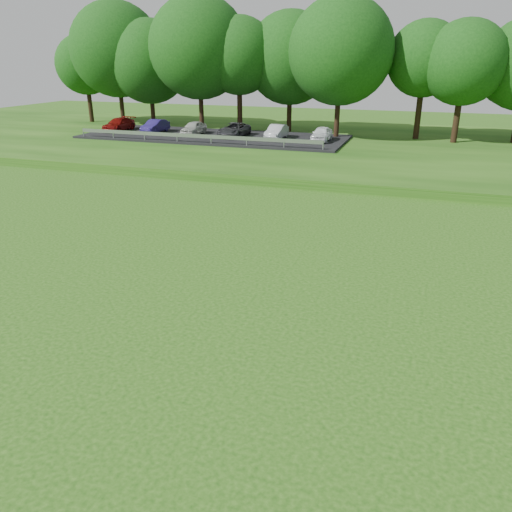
% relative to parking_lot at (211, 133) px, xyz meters
% --- Properties ---
extents(berm, '(130.00, 30.00, 0.60)m').
position_rel_parking_lot_xyz_m(berm, '(24.18, 1.18, -0.76)').
color(berm, '#18440D').
rests_on(berm, ground).
extents(treeline, '(104.00, 7.00, 15.00)m').
position_rel_parking_lot_xyz_m(treeline, '(24.18, 5.18, 7.04)').
color(treeline, '#113E0E').
rests_on(treeline, berm).
extents(parking_lot, '(24.00, 9.00, 1.38)m').
position_rel_parking_lot_xyz_m(parking_lot, '(0.00, 0.00, 0.00)').
color(parking_lot, black).
rests_on(parking_lot, berm).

